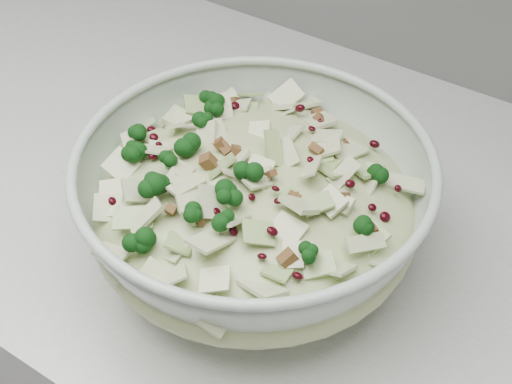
# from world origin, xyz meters

# --- Properties ---
(mixing_bowl) EXTENTS (0.40, 0.40, 0.12)m
(mixing_bowl) POSITION_xyz_m (-0.67, 1.60, 0.96)
(mixing_bowl) COLOR #A6B6A8
(mixing_bowl) RESTS_ON counter
(salad) EXTENTS (0.39, 0.39, 0.12)m
(salad) POSITION_xyz_m (-0.67, 1.60, 0.98)
(salad) COLOR #AABA7F
(salad) RESTS_ON mixing_bowl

